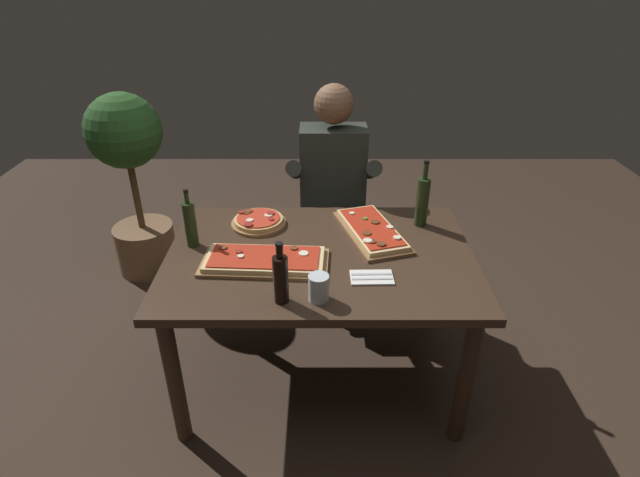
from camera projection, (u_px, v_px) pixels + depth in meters
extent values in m
plane|color=#38281E|center=(320.00, 373.00, 2.65)|extent=(6.40, 6.40, 0.00)
cube|color=#3D2B1E|center=(320.00, 257.00, 2.30)|extent=(1.40, 0.96, 0.04)
cylinder|color=#3D2B1E|center=(175.00, 381.00, 2.13)|extent=(0.07, 0.07, 0.70)
cylinder|color=#3D2B1E|center=(466.00, 380.00, 2.13)|extent=(0.07, 0.07, 0.70)
cylinder|color=#3D2B1E|center=(210.00, 276.00, 2.82)|extent=(0.07, 0.07, 0.70)
cylinder|color=#3D2B1E|center=(429.00, 276.00, 2.83)|extent=(0.07, 0.07, 0.70)
cube|color=olive|center=(265.00, 263.00, 2.20)|extent=(0.57, 0.28, 0.02)
cube|color=#E5C184|center=(265.00, 259.00, 2.19)|extent=(0.53, 0.25, 0.02)
cube|color=#B72D19|center=(265.00, 257.00, 2.19)|extent=(0.48, 0.22, 0.01)
cylinder|color=brown|center=(281.00, 262.00, 2.14)|extent=(0.03, 0.03, 0.00)
cylinder|color=brown|center=(223.00, 248.00, 2.24)|extent=(0.04, 0.04, 0.01)
cylinder|color=brown|center=(294.00, 248.00, 2.24)|extent=(0.03, 0.03, 0.01)
cylinder|color=beige|center=(304.00, 253.00, 2.20)|extent=(0.04, 0.04, 0.00)
cylinder|color=maroon|center=(239.00, 252.00, 2.21)|extent=(0.03, 0.03, 0.01)
cylinder|color=beige|center=(241.00, 256.00, 2.18)|extent=(0.03, 0.03, 0.01)
cube|color=brown|center=(371.00, 232.00, 2.44)|extent=(0.37, 0.55, 0.02)
cube|color=#E5C184|center=(371.00, 229.00, 2.43)|extent=(0.33, 0.50, 0.02)
cube|color=#B72D19|center=(371.00, 227.00, 2.43)|extent=(0.29, 0.46, 0.01)
cylinder|color=brown|center=(367.00, 233.00, 2.36)|extent=(0.04, 0.04, 0.01)
cylinder|color=beige|center=(397.00, 238.00, 2.32)|extent=(0.04, 0.04, 0.01)
cylinder|color=#4C7F2D|center=(365.00, 218.00, 2.49)|extent=(0.03, 0.03, 0.01)
cylinder|color=brown|center=(381.00, 244.00, 2.27)|extent=(0.04, 0.04, 0.01)
cylinder|color=brown|center=(372.00, 241.00, 2.29)|extent=(0.04, 0.04, 0.01)
cylinder|color=beige|center=(352.00, 213.00, 2.54)|extent=(0.03, 0.03, 0.01)
cylinder|color=beige|center=(367.00, 240.00, 2.30)|extent=(0.04, 0.04, 0.01)
cylinder|color=brown|center=(375.00, 222.00, 2.46)|extent=(0.04, 0.04, 0.01)
cylinder|color=beige|center=(390.00, 227.00, 2.42)|extent=(0.03, 0.03, 0.01)
cylinder|color=olive|center=(259.00, 223.00, 2.52)|extent=(0.28, 0.28, 0.02)
cylinder|color=tan|center=(258.00, 220.00, 2.52)|extent=(0.25, 0.25, 0.02)
cylinder|color=red|center=(258.00, 218.00, 2.51)|extent=(0.22, 0.22, 0.01)
cylinder|color=maroon|center=(270.00, 213.00, 2.54)|extent=(0.04, 0.04, 0.01)
cylinder|color=beige|center=(250.00, 220.00, 2.48)|extent=(0.04, 0.04, 0.01)
cylinder|color=beige|center=(268.00, 215.00, 2.53)|extent=(0.04, 0.04, 0.00)
cylinder|color=maroon|center=(248.00, 225.00, 2.43)|extent=(0.04, 0.04, 0.01)
cylinder|color=brown|center=(248.00, 211.00, 2.57)|extent=(0.04, 0.04, 0.01)
cylinder|color=maroon|center=(241.00, 212.00, 2.55)|extent=(0.03, 0.03, 0.01)
cylinder|color=brown|center=(246.00, 213.00, 2.55)|extent=(0.04, 0.04, 0.00)
cylinder|color=maroon|center=(271.00, 219.00, 2.49)|extent=(0.03, 0.03, 0.01)
cylinder|color=#233819|center=(422.00, 202.00, 2.47)|extent=(0.06, 0.06, 0.25)
cylinder|color=#233819|center=(426.00, 171.00, 2.39)|extent=(0.02, 0.02, 0.08)
cylinder|color=black|center=(427.00, 162.00, 2.37)|extent=(0.03, 0.03, 0.01)
cylinder|color=black|center=(281.00, 280.00, 1.92)|extent=(0.06, 0.06, 0.20)
cylinder|color=black|center=(280.00, 252.00, 1.86)|extent=(0.03, 0.03, 0.05)
cylinder|color=black|center=(279.00, 244.00, 1.85)|extent=(0.03, 0.03, 0.01)
cylinder|color=#233819|center=(190.00, 225.00, 2.30)|extent=(0.06, 0.06, 0.22)
cylinder|color=#233819|center=(187.00, 198.00, 2.23)|extent=(0.02, 0.02, 0.06)
cylinder|color=black|center=(186.00, 191.00, 2.21)|extent=(0.02, 0.02, 0.01)
cylinder|color=silver|center=(319.00, 288.00, 1.95)|extent=(0.08, 0.08, 0.11)
cube|color=white|center=(372.00, 277.00, 2.11)|extent=(0.18, 0.11, 0.01)
cube|color=silver|center=(372.00, 279.00, 2.09)|extent=(0.17, 0.02, 0.00)
cube|color=silver|center=(371.00, 274.00, 2.12)|extent=(0.17, 0.02, 0.00)
cube|color=black|center=(332.00, 231.00, 3.12)|extent=(0.44, 0.44, 0.04)
cube|color=black|center=(332.00, 184.00, 3.18)|extent=(0.40, 0.04, 0.42)
cylinder|color=black|center=(301.00, 278.00, 3.06)|extent=(0.04, 0.04, 0.41)
cylinder|color=black|center=(363.00, 278.00, 3.06)|extent=(0.04, 0.04, 0.41)
cylinder|color=black|center=(303.00, 247.00, 3.39)|extent=(0.04, 0.04, 0.41)
cylinder|color=black|center=(359.00, 247.00, 3.39)|extent=(0.04, 0.04, 0.41)
cylinder|color=#23232D|center=(316.00, 275.00, 3.06)|extent=(0.11, 0.11, 0.45)
cylinder|color=#23232D|center=(349.00, 275.00, 3.06)|extent=(0.11, 0.11, 0.45)
cube|color=#23232D|center=(332.00, 227.00, 2.99)|extent=(0.34, 0.40, 0.12)
cube|color=#2D332D|center=(333.00, 171.00, 2.92)|extent=(0.38, 0.22, 0.52)
sphere|color=brown|center=(334.00, 104.00, 2.73)|extent=(0.22, 0.22, 0.22)
cylinder|color=#2D332D|center=(295.00, 170.00, 2.86)|extent=(0.09, 0.31, 0.21)
cylinder|color=#2D332D|center=(371.00, 170.00, 2.86)|extent=(0.09, 0.31, 0.21)
cylinder|color=#846042|center=(146.00, 248.00, 3.46)|extent=(0.40, 0.40, 0.33)
cylinder|color=brown|center=(136.00, 194.00, 3.27)|extent=(0.04, 0.04, 0.48)
sphere|color=#285623|center=(123.00, 131.00, 3.06)|extent=(0.46, 0.46, 0.46)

